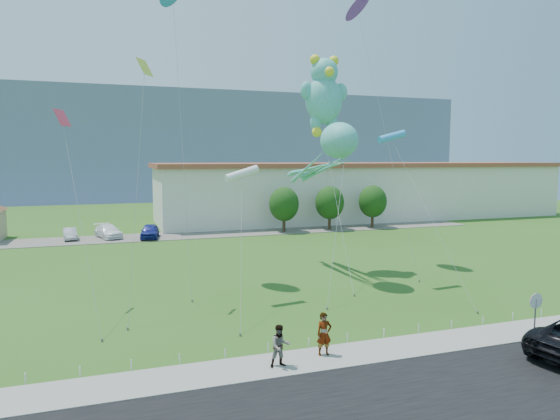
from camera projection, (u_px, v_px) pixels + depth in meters
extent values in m
plane|color=#2C5718|center=(318.00, 336.00, 24.96)|extent=(160.00, 160.00, 0.00)
cube|color=black|center=(407.00, 413.00, 17.41)|extent=(80.00, 8.00, 0.06)
cube|color=gray|center=(342.00, 356.00, 22.36)|extent=(80.00, 2.50, 0.10)
cube|color=#59544C|center=(200.00, 235.00, 57.93)|extent=(70.00, 6.00, 0.06)
cube|color=slate|center=(147.00, 145.00, 136.73)|extent=(160.00, 50.00, 25.00)
cube|color=beige|center=(363.00, 192.00, 74.30)|extent=(60.00, 14.00, 7.60)
cube|color=brown|center=(364.00, 165.00, 73.88)|extent=(61.00, 15.00, 0.60)
cylinder|color=slate|center=(535.00, 321.00, 23.91)|extent=(0.07, 0.07, 2.20)
cylinder|color=red|center=(536.00, 301.00, 23.81)|extent=(0.76, 0.04, 0.76)
cylinder|color=white|center=(536.00, 301.00, 23.79)|extent=(0.80, 0.02, 0.80)
cylinder|color=white|center=(25.00, 379.00, 19.57)|extent=(0.05, 0.05, 0.50)
cylinder|color=white|center=(80.00, 372.00, 20.20)|extent=(0.05, 0.05, 0.50)
cylinder|color=white|center=(131.00, 366.00, 20.84)|extent=(0.05, 0.05, 0.50)
cylinder|color=white|center=(180.00, 359.00, 21.48)|extent=(0.05, 0.05, 0.50)
cylinder|color=white|center=(225.00, 354.00, 22.11)|extent=(0.05, 0.05, 0.50)
cylinder|color=white|center=(268.00, 348.00, 22.75)|extent=(0.05, 0.05, 0.50)
cylinder|color=white|center=(309.00, 343.00, 23.39)|extent=(0.05, 0.05, 0.50)
cylinder|color=white|center=(347.00, 338.00, 24.02)|extent=(0.05, 0.05, 0.50)
cylinder|color=white|center=(384.00, 333.00, 24.66)|extent=(0.05, 0.05, 0.50)
cylinder|color=white|center=(419.00, 329.00, 25.30)|extent=(0.05, 0.05, 0.50)
cylinder|color=white|center=(452.00, 325.00, 25.93)|extent=(0.05, 0.05, 0.50)
cylinder|color=white|center=(483.00, 321.00, 26.57)|extent=(0.05, 0.05, 0.50)
cylinder|color=white|center=(513.00, 317.00, 27.21)|extent=(0.05, 0.05, 0.50)
cylinder|color=white|center=(541.00, 313.00, 27.84)|extent=(0.05, 0.05, 0.50)
cylinder|color=#3F2B19|center=(284.00, 223.00, 60.06)|extent=(0.36, 0.36, 2.20)
ellipsoid|color=#14380F|center=(284.00, 204.00, 59.82)|extent=(3.60, 3.60, 4.14)
cylinder|color=#3F2B19|center=(329.00, 221.00, 61.97)|extent=(0.36, 0.36, 2.20)
ellipsoid|color=#14380F|center=(330.00, 203.00, 61.73)|extent=(3.60, 3.60, 4.14)
cylinder|color=#3F2B19|center=(372.00, 219.00, 63.88)|extent=(0.36, 0.36, 2.20)
ellipsoid|color=#14380F|center=(373.00, 201.00, 63.65)|extent=(3.60, 3.60, 4.14)
imported|color=gray|center=(324.00, 334.00, 22.26)|extent=(0.72, 0.49, 1.93)
imported|color=gray|center=(280.00, 346.00, 21.03)|extent=(0.89, 0.70, 1.80)
imported|color=#B1B1B8|center=(70.00, 234.00, 54.29)|extent=(1.78, 3.90, 1.24)
imported|color=white|center=(108.00, 231.00, 55.50)|extent=(3.43, 5.31, 1.43)
imported|color=navy|center=(150.00, 231.00, 55.20)|extent=(2.51, 4.77, 1.55)
ellipsoid|color=teal|center=(339.00, 140.00, 34.63)|extent=(2.51, 3.26, 2.51)
sphere|color=white|center=(339.00, 136.00, 33.54)|extent=(0.39, 0.39, 0.39)
sphere|color=white|center=(351.00, 136.00, 33.82)|extent=(0.39, 0.39, 0.39)
cylinder|color=slate|center=(327.00, 308.00, 29.31)|extent=(0.10, 0.10, 0.16)
cylinder|color=gray|center=(337.00, 224.00, 31.54)|extent=(3.34, 4.67, 9.17)
ellipsoid|color=teal|center=(324.00, 100.00, 38.82)|extent=(2.92, 2.48, 3.65)
sphere|color=teal|center=(324.00, 72.00, 38.60)|extent=(2.14, 2.14, 2.14)
sphere|color=yellow|center=(315.00, 60.00, 38.26)|extent=(0.79, 0.79, 0.79)
sphere|color=yellow|center=(334.00, 61.00, 38.76)|extent=(0.79, 0.79, 0.79)
sphere|color=yellow|center=(329.00, 72.00, 37.76)|extent=(0.79, 0.79, 0.79)
ellipsoid|color=teal|center=(307.00, 91.00, 38.29)|extent=(1.01, 0.72, 1.42)
ellipsoid|color=teal|center=(341.00, 92.00, 39.22)|extent=(1.01, 0.72, 1.42)
ellipsoid|color=teal|center=(316.00, 122.00, 38.78)|extent=(0.90, 0.79, 1.46)
ellipsoid|color=teal|center=(332.00, 122.00, 39.21)|extent=(0.90, 0.79, 1.46)
sphere|color=yellow|center=(317.00, 132.00, 38.65)|extent=(0.79, 0.79, 0.79)
sphere|color=yellow|center=(333.00, 132.00, 39.08)|extent=(0.79, 0.79, 0.79)
cylinder|color=slate|center=(354.00, 295.00, 32.14)|extent=(0.10, 0.10, 0.16)
cylinder|color=gray|center=(338.00, 207.00, 35.62)|extent=(1.32, 8.14, 10.54)
cylinder|color=white|center=(242.00, 174.00, 30.71)|extent=(0.50, 2.25, 0.87)
cylinder|color=slate|center=(240.00, 335.00, 24.97)|extent=(0.10, 0.10, 0.16)
cylinder|color=gray|center=(241.00, 247.00, 27.84)|extent=(1.80, 6.39, 7.59)
cylinder|color=#339CE5|center=(392.00, 137.00, 34.62)|extent=(0.50, 2.25, 0.87)
cylinder|color=slate|center=(478.00, 313.00, 28.53)|extent=(0.10, 0.10, 0.16)
cylinder|color=gray|center=(431.00, 217.00, 31.58)|extent=(1.10, 7.98, 10.03)
cone|color=purple|center=(358.00, 7.00, 41.07)|extent=(1.80, 1.33, 1.33)
cylinder|color=slate|center=(419.00, 281.00, 35.88)|extent=(0.10, 0.10, 0.16)
cylinder|color=gray|center=(386.00, 135.00, 38.48)|extent=(1.10, 8.24, 20.96)
cylinder|color=slate|center=(192.00, 301.00, 30.89)|extent=(0.10, 0.10, 0.16)
cylinder|color=gray|center=(182.00, 135.00, 32.94)|extent=(0.03, 6.64, 20.46)
cube|color=#D42F45|center=(62.00, 118.00, 29.53)|extent=(1.29, 1.29, 0.86)
cylinder|color=slate|center=(102.00, 340.00, 24.19)|extent=(0.10, 0.10, 0.16)
cylinder|color=gray|center=(80.00, 219.00, 26.86)|extent=(1.98, 7.58, 10.92)
cube|color=#AEC62E|center=(145.00, 67.00, 29.36)|extent=(1.29, 1.29, 0.86)
cylinder|color=slate|center=(128.00, 329.00, 25.83)|extent=(0.10, 0.10, 0.16)
cylinder|color=gray|center=(137.00, 191.00, 27.60)|extent=(1.56, 4.81, 13.88)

